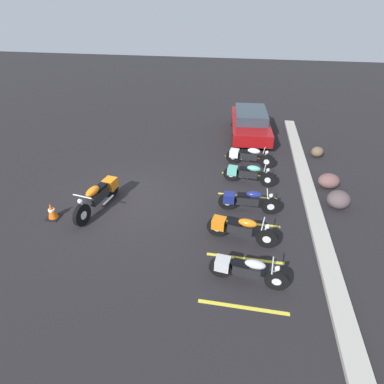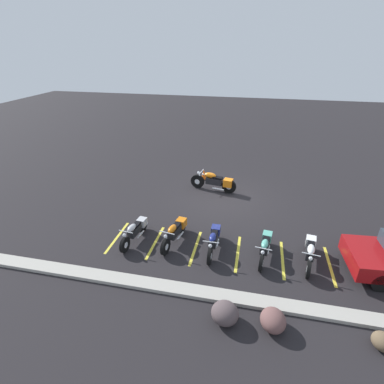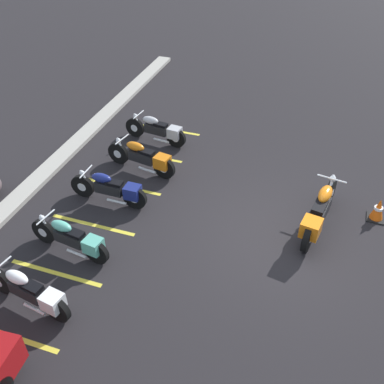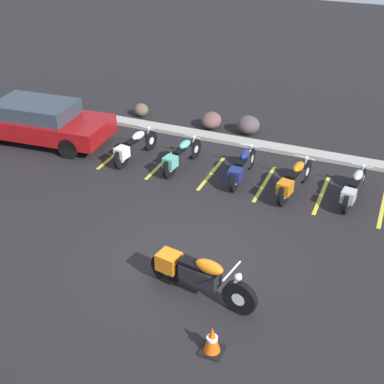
% 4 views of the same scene
% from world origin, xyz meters
% --- Properties ---
extents(ground, '(60.00, 60.00, 0.00)m').
position_xyz_m(ground, '(0.00, 0.00, 0.00)').
color(ground, black).
extents(motorcycle_orange_featured, '(2.38, 0.80, 0.94)m').
position_xyz_m(motorcycle_orange_featured, '(0.55, -0.81, 0.50)').
color(motorcycle_orange_featured, black).
rests_on(motorcycle_orange_featured, ground).
extents(parked_bike_0, '(0.67, 2.01, 0.80)m').
position_xyz_m(parked_bike_0, '(-3.41, 3.98, 0.42)').
color(parked_bike_0, black).
rests_on(parked_bike_0, ground).
extents(parked_bike_1, '(0.62, 1.97, 0.78)m').
position_xyz_m(parked_bike_1, '(-1.91, 3.99, 0.41)').
color(parked_bike_1, black).
rests_on(parked_bike_1, ground).
extents(parked_bike_2, '(0.56, 2.01, 0.79)m').
position_xyz_m(parked_bike_2, '(-0.08, 4.00, 0.42)').
color(parked_bike_2, black).
rests_on(parked_bike_2, ground).
extents(parked_bike_3, '(0.70, 2.06, 0.82)m').
position_xyz_m(parked_bike_3, '(1.40, 3.81, 0.43)').
color(parked_bike_3, black).
rests_on(parked_bike_3, ground).
extents(parked_bike_4, '(0.60, 1.97, 0.78)m').
position_xyz_m(parked_bike_4, '(2.91, 4.03, 0.41)').
color(parked_bike_4, black).
rests_on(parked_bike_4, ground).
extents(car_red, '(4.42, 2.12, 1.29)m').
position_xyz_m(car_red, '(-6.71, 4.03, 0.68)').
color(car_red, black).
rests_on(car_red, ground).
extents(concrete_curb, '(18.00, 0.50, 0.12)m').
position_xyz_m(concrete_curb, '(0.00, 6.25, 0.06)').
color(concrete_curb, '#A8A399').
rests_on(concrete_curb, ground).
extents(landscape_rock_0, '(0.80, 0.88, 0.55)m').
position_xyz_m(landscape_rock_0, '(-2.12, 7.02, 0.27)').
color(landscape_rock_0, brown).
rests_on(landscape_rock_0, ground).
extents(landscape_rock_1, '(1.05, 1.04, 0.60)m').
position_xyz_m(landscape_rock_1, '(-0.86, 7.08, 0.30)').
color(landscape_rock_1, '#4E4042').
rests_on(landscape_rock_1, ground).
extents(landscape_rock_2, '(0.74, 0.75, 0.45)m').
position_xyz_m(landscape_rock_2, '(-4.76, 7.05, 0.23)').
color(landscape_rock_2, brown).
rests_on(landscape_rock_2, ground).
extents(traffic_cone, '(0.40, 0.40, 0.56)m').
position_xyz_m(traffic_cone, '(1.37, -2.10, 0.26)').
color(traffic_cone, black).
rests_on(traffic_cone, ground).
extents(stall_line_0, '(0.10, 2.10, 0.00)m').
position_xyz_m(stall_line_0, '(-4.11, 4.07, 0.00)').
color(stall_line_0, gold).
rests_on(stall_line_0, ground).
extents(stall_line_1, '(0.10, 2.10, 0.00)m').
position_xyz_m(stall_line_1, '(-2.55, 4.07, 0.00)').
color(stall_line_1, gold).
rests_on(stall_line_1, ground).
extents(stall_line_2, '(0.10, 2.10, 0.00)m').
position_xyz_m(stall_line_2, '(-0.99, 4.07, 0.00)').
color(stall_line_2, gold).
rests_on(stall_line_2, ground).
extents(stall_line_3, '(0.10, 2.10, 0.00)m').
position_xyz_m(stall_line_3, '(0.57, 4.07, 0.00)').
color(stall_line_3, gold).
rests_on(stall_line_3, ground).
extents(stall_line_4, '(0.10, 2.10, 0.00)m').
position_xyz_m(stall_line_4, '(2.13, 4.07, 0.00)').
color(stall_line_4, gold).
rests_on(stall_line_4, ground).
extents(stall_line_5, '(0.10, 2.10, 0.00)m').
position_xyz_m(stall_line_5, '(3.69, 4.07, 0.00)').
color(stall_line_5, gold).
rests_on(stall_line_5, ground).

